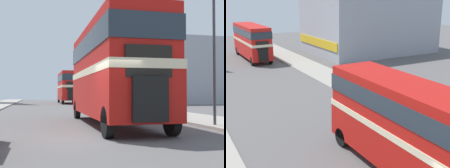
% 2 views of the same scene
% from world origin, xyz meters
% --- Properties ---
extents(ground_plane, '(120.00, 120.00, 0.00)m').
position_xyz_m(ground_plane, '(0.00, 0.00, 0.00)').
color(ground_plane, '#565454').
extents(double_decker_bus, '(2.58, 10.25, 4.49)m').
position_xyz_m(double_decker_bus, '(1.49, 4.00, 2.66)').
color(double_decker_bus, '#B2140F').
rests_on(double_decker_bus, ground_plane).
extents(bus_distant, '(2.53, 10.07, 4.42)m').
position_xyz_m(bus_distant, '(2.36, 34.95, 2.62)').
color(bus_distant, red).
rests_on(bus_distant, ground_plane).
extents(pedestrian_walking, '(0.32, 0.32, 1.60)m').
position_xyz_m(pedestrian_walking, '(6.49, 8.20, 1.02)').
color(pedestrian_walking, '#282833').
rests_on(pedestrian_walking, sidewalk_right).
extents(bicycle_on_pavement, '(0.05, 1.76, 0.78)m').
position_xyz_m(bicycle_on_pavement, '(7.20, 13.23, 0.48)').
color(bicycle_on_pavement, black).
rests_on(bicycle_on_pavement, sidewalk_right).
extents(street_lamp, '(0.36, 0.36, 5.86)m').
position_xyz_m(street_lamp, '(5.53, 1.89, 3.96)').
color(street_lamp, '#38383D').
rests_on(street_lamp, sidewalk_right).
extents(shop_building_block, '(16.84, 11.87, 9.00)m').
position_xyz_m(shop_building_block, '(18.85, 32.22, 4.50)').
color(shop_building_block, '#999EA8').
rests_on(shop_building_block, ground_plane).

